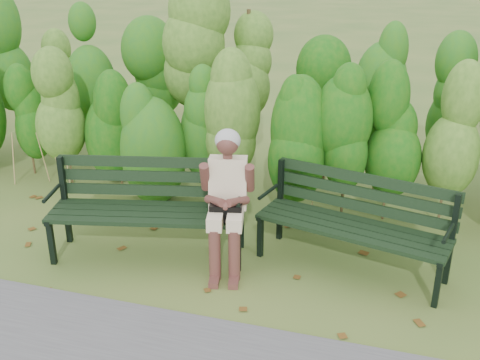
# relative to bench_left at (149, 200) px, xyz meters

# --- Properties ---
(ground) EXTENTS (80.00, 80.00, 0.00)m
(ground) POSITION_rel_bench_left_xyz_m (0.85, 0.00, -0.57)
(ground) COLOR #3B5B24
(hedge_band) EXTENTS (11.04, 1.67, 2.42)m
(hedge_band) POSITION_rel_bench_left_xyz_m (0.85, 1.86, 0.69)
(hedge_band) COLOR #47381E
(hedge_band) RESTS_ON ground
(leaf_litter) EXTENTS (5.62, 2.27, 0.01)m
(leaf_litter) POSITION_rel_bench_left_xyz_m (0.65, -0.04, -0.57)
(leaf_litter) COLOR #5B3B14
(leaf_litter) RESTS_ON ground
(bench_left) EXTENTS (2.02, 1.04, 0.97)m
(bench_left) POSITION_rel_bench_left_xyz_m (0.00, 0.00, 0.00)
(bench_left) COLOR black
(bench_left) RESTS_ON ground
(bench_right) EXTENTS (1.91, 1.02, 0.91)m
(bench_right) POSITION_rel_bench_left_xyz_m (2.03, 0.29, -0.03)
(bench_right) COLOR black
(bench_right) RESTS_ON ground
(seated_woman) EXTENTS (0.55, 0.81, 1.35)m
(seated_woman) POSITION_rel_bench_left_xyz_m (0.83, -0.01, 0.20)
(seated_woman) COLOR beige
(seated_woman) RESTS_ON ground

